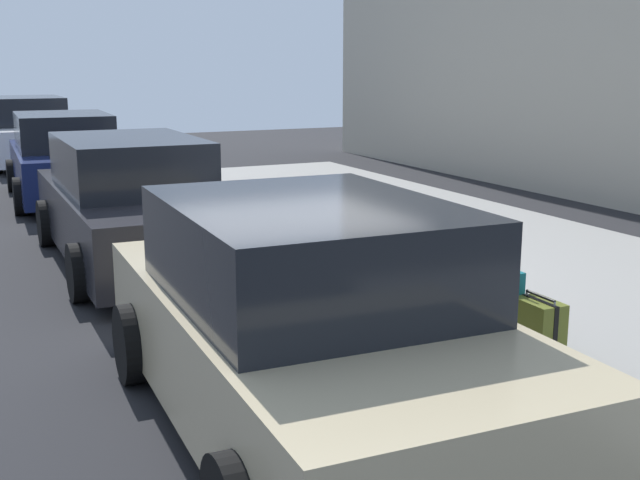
# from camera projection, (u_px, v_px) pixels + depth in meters

# --- Properties ---
(ground_plane) EXTENTS (40.00, 40.00, 0.00)m
(ground_plane) POSITION_uv_depth(u_px,v_px,m) (290.00, 278.00, 9.49)
(ground_plane) COLOR black
(sidewalk_curb) EXTENTS (18.00, 5.00, 0.14)m
(sidewalk_curb) POSITION_uv_depth(u_px,v_px,m) (464.00, 251.00, 10.54)
(sidewalk_curb) COLOR gray
(sidewalk_curb) RESTS_ON ground_plane
(suitcase_olive_0) EXTENTS (0.41, 0.26, 0.56)m
(suitcase_olive_0) POSITION_uv_depth(u_px,v_px,m) (538.00, 331.00, 6.43)
(suitcase_olive_0) COLOR #59601E
(suitcase_olive_0) RESTS_ON sidewalk_curb
(suitcase_teal_1) EXTENTS (0.38, 0.21, 0.88)m
(suitcase_teal_1) POSITION_uv_depth(u_px,v_px,m) (499.00, 307.00, 6.78)
(suitcase_teal_1) COLOR #0F606B
(suitcase_teal_1) RESTS_ON sidewalk_curb
(suitcase_maroon_2) EXTENTS (0.35, 0.23, 0.64)m
(suitcase_maroon_2) POSITION_uv_depth(u_px,v_px,m) (463.00, 300.00, 7.12)
(suitcase_maroon_2) COLOR maroon
(suitcase_maroon_2) RESTS_ON sidewalk_curb
(suitcase_red_3) EXTENTS (0.35, 0.21, 0.81)m
(suitcase_red_3) POSITION_uv_depth(u_px,v_px,m) (444.00, 279.00, 7.49)
(suitcase_red_3) COLOR red
(suitcase_red_3) RESTS_ON sidewalk_curb
(suitcase_black_4) EXTENTS (0.41, 0.26, 0.93)m
(suitcase_black_4) POSITION_uv_depth(u_px,v_px,m) (423.00, 271.00, 7.88)
(suitcase_black_4) COLOR black
(suitcase_black_4) RESTS_ON sidewalk_curb
(suitcase_silver_5) EXTENTS (0.50, 0.27, 0.89)m
(suitcase_silver_5) POSITION_uv_depth(u_px,v_px,m) (392.00, 261.00, 8.30)
(suitcase_silver_5) COLOR #9EA0A8
(suitcase_silver_5) RESTS_ON sidewalk_curb
(suitcase_navy_6) EXTENTS (0.38, 0.28, 1.00)m
(suitcase_navy_6) POSITION_uv_depth(u_px,v_px,m) (367.00, 248.00, 8.70)
(suitcase_navy_6) COLOR navy
(suitcase_navy_6) RESTS_ON sidewalk_curb
(suitcase_olive_7) EXTENTS (0.44, 0.28, 0.90)m
(suitcase_olive_7) POSITION_uv_depth(u_px,v_px,m) (357.00, 243.00, 9.15)
(suitcase_olive_7) COLOR #59601E
(suitcase_olive_7) RESTS_ON sidewalk_curb
(suitcase_teal_8) EXTENTS (0.48, 0.26, 0.82)m
(suitcase_teal_8) POSITION_uv_depth(u_px,v_px,m) (338.00, 242.00, 9.61)
(suitcase_teal_8) COLOR #0F606B
(suitcase_teal_8) RESTS_ON sidewalk_curb
(fire_hydrant) EXTENTS (0.39, 0.21, 0.74)m
(fire_hydrant) POSITION_uv_depth(u_px,v_px,m) (302.00, 220.00, 10.30)
(fire_hydrant) COLOR #99999E
(fire_hydrant) RESTS_ON sidewalk_curb
(bollard_post) EXTENTS (0.12, 0.12, 0.79)m
(bollard_post) POSITION_uv_depth(u_px,v_px,m) (273.00, 212.00, 10.78)
(bollard_post) COLOR brown
(bollard_post) RESTS_ON sidewalk_curb
(parked_car_beige_0) EXTENTS (4.41, 2.23, 1.61)m
(parked_car_beige_0) POSITION_uv_depth(u_px,v_px,m) (308.00, 326.00, 5.43)
(parked_car_beige_0) COLOR tan
(parked_car_beige_0) RESTS_ON ground_plane
(parked_car_charcoal_1) EXTENTS (4.80, 2.03, 1.60)m
(parked_car_charcoal_1) POSITION_uv_depth(u_px,v_px,m) (131.00, 205.00, 10.08)
(parked_car_charcoal_1) COLOR black
(parked_car_charcoal_1) RESTS_ON ground_plane
(parked_car_navy_2) EXTENTS (4.47, 2.14, 1.59)m
(parked_car_navy_2) POSITION_uv_depth(u_px,v_px,m) (65.00, 160.00, 14.81)
(parked_car_navy_2) COLOR #141E4C
(parked_car_navy_2) RESTS_ON ground_plane
(parked_car_white_3) EXTENTS (4.53, 2.02, 1.68)m
(parked_car_white_3) POSITION_uv_depth(u_px,v_px,m) (29.00, 133.00, 19.88)
(parked_car_white_3) COLOR silver
(parked_car_white_3) RESTS_ON ground_plane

